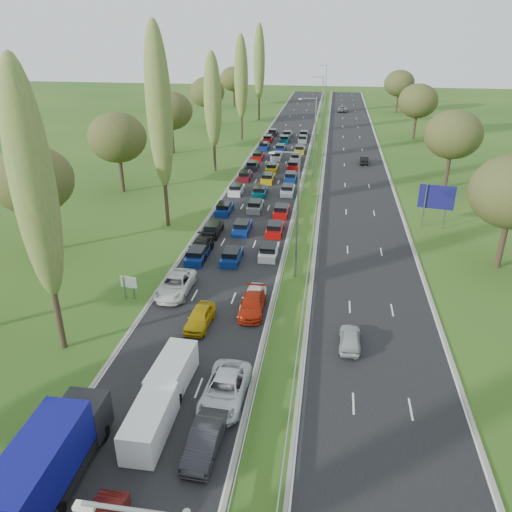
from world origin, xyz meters
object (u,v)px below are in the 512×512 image
at_px(near_car_2, 175,285).
at_px(near_car_3, 200,247).
at_px(white_van_front, 151,419).
at_px(blue_lorry, 51,459).
at_px(white_van_rear, 174,371).
at_px(direction_sign, 436,199).
at_px(info_sign, 129,284).

bearing_deg(near_car_2, near_car_3, 90.24).
bearing_deg(white_van_front, near_car_3, 98.03).
relative_size(near_car_3, blue_lorry, 0.59).
height_order(near_car_2, blue_lorry, blue_lorry).
bearing_deg(near_car_2, white_van_rear, -72.81).
relative_size(blue_lorry, direction_sign, 1.71).
height_order(blue_lorry, info_sign, blue_lorry).
bearing_deg(white_van_front, near_car_2, 102.27).
distance_m(near_car_2, white_van_rear, 12.50).
bearing_deg(near_car_3, info_sign, -110.26).
height_order(white_van_rear, direction_sign, direction_sign).
bearing_deg(blue_lorry, white_van_front, 49.69).
distance_m(near_car_2, info_sign, 4.01).
relative_size(near_car_2, info_sign, 2.72).
bearing_deg(white_van_front, direction_sign, 59.09).
xyz_separation_m(near_car_3, white_van_rear, (3.48, -20.34, 0.26)).
height_order(near_car_2, white_van_rear, white_van_rear).
distance_m(near_car_2, white_van_front, 16.86).
relative_size(white_van_rear, direction_sign, 0.97).
bearing_deg(near_car_3, blue_lorry, -89.81).
distance_m(info_sign, direction_sign, 35.83).
bearing_deg(near_car_2, direction_sign, 38.70).
relative_size(near_car_2, blue_lorry, 0.64).
bearing_deg(direction_sign, white_van_rear, -124.33).
height_order(blue_lorry, white_van_front, blue_lorry).
distance_m(white_van_front, info_sign, 16.58).
relative_size(near_car_2, near_car_3, 1.10).
relative_size(blue_lorry, white_van_rear, 1.76).
xyz_separation_m(white_van_front, white_van_rear, (-0.06, 4.48, -0.00)).
height_order(blue_lorry, white_van_rear, blue_lorry).
distance_m(blue_lorry, direction_sign, 47.66).
bearing_deg(direction_sign, blue_lorry, -121.85).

